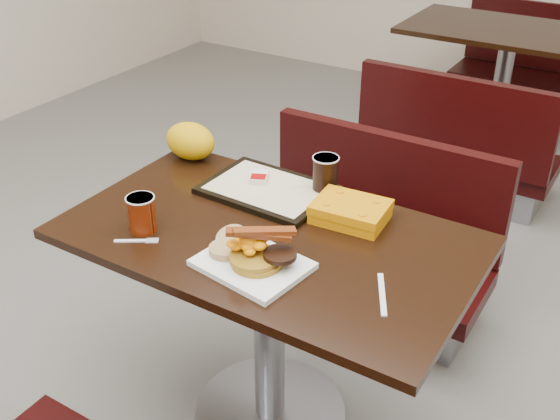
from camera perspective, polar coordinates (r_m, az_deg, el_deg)
The scene contains 23 objects.
floor at distance 2.44m, azimuth -0.85°, elevation -17.08°, with size 6.00×7.00×0.01m, color slate.
table_near at distance 2.17m, azimuth -0.92°, elevation -10.37°, with size 1.20×0.70×0.75m, color black, non-canonical shape.
bench_near_n at distance 2.68m, azimuth 7.17°, elevation -2.22°, with size 1.00×0.46×0.72m, color black, non-canonical shape.
table_far at distance 4.32m, azimuth 18.28°, elevation 9.65°, with size 1.20×0.70×0.75m, color black, non-canonical shape.
bench_far_s at distance 3.69m, azimuth 15.29°, elevation 6.39°, with size 1.00×0.46×0.72m, color black, non-canonical shape.
bench_far_n at distance 4.98m, azimuth 20.48°, elevation 11.73°, with size 1.00×0.46×0.72m, color black, non-canonical shape.
platter at distance 1.81m, azimuth -2.37°, elevation -4.65°, with size 0.28×0.22×0.02m, color white.
pancake_stack at distance 1.78m, azimuth -1.99°, elevation -4.24°, with size 0.14×0.14×0.03m, color #A2751B.
sausage_patty at distance 1.76m, azimuth 0.01°, elevation -3.83°, with size 0.09×0.09×0.01m, color black.
scrambled_eggs at distance 1.78m, azimuth -2.60°, elevation -2.70°, with size 0.10×0.09×0.05m, color #FFA205.
bacon_strips at distance 1.75m, azimuth -1.84°, elevation -2.00°, with size 0.17×0.08×0.01m, color #490C05, non-canonical shape.
muffin_bottom at distance 1.84m, azimuth -4.69°, elevation -3.40°, with size 0.09×0.09×0.02m, color tan.
muffin_top at distance 1.86m, azimuth -4.11°, elevation -2.47°, with size 0.09×0.09×0.02m, color tan.
coffee_cup_near at distance 1.98m, azimuth -11.71°, elevation -0.34°, with size 0.08×0.08×0.11m, color #8F2505.
fork at distance 1.96m, azimuth -12.67°, elevation -2.58°, with size 0.13×0.02×0.00m, color white, non-canonical shape.
knife at distance 1.73m, azimuth 8.71°, elevation -7.10°, with size 0.18×0.01×0.00m, color white.
condiment_syrup at distance 2.08m, azimuth -2.75°, elevation 0.30°, with size 0.04×0.03×0.01m, color #A62807.
condiment_ketchup at distance 1.92m, azimuth -1.27°, elevation -2.43°, with size 0.04×0.03×0.01m, color #8C0504.
tray at distance 2.16m, azimuth -1.07°, elevation 1.74°, with size 0.40×0.28×0.02m, color black.
hashbrown_sleeve_left at distance 2.20m, azimuth -1.79°, elevation 2.81°, with size 0.06×0.07×0.02m, color silver.
coffee_cup_far at distance 2.13m, azimuth 3.89°, elevation 3.17°, with size 0.08×0.08×0.11m, color black.
clamshell at distance 2.01m, azimuth 6.03°, elevation -0.13°, with size 0.22×0.16×0.06m, color #CA7703.
paper_bag at distance 2.39m, azimuth -7.65°, elevation 5.86°, with size 0.19×0.14×0.13m, color #DAB107.
Camera 1 is at (0.90, -1.38, 1.79)m, focal length 42.87 mm.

